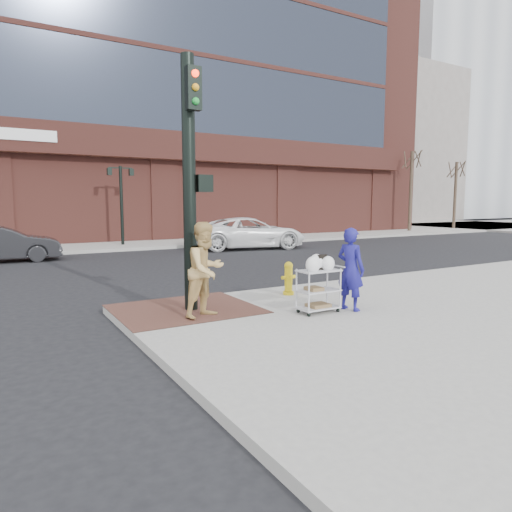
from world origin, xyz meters
TOP-DOWN VIEW (x-y plane):
  - ground at (0.00, 0.00)m, footprint 220.00×220.00m
  - sidewalk_far at (12.50, 32.00)m, footprint 65.00×36.00m
  - brick_curb_ramp at (-0.60, 0.90)m, footprint 2.80×2.40m
  - bank_building at (5.00, 31.00)m, footprint 42.00×26.00m
  - filler_block at (40.00, 38.00)m, footprint 14.00×20.00m
  - bare_tree_a at (24.00, 16.50)m, footprint 1.80×1.80m
  - bare_tree_b at (30.00, 17.00)m, footprint 1.80×1.80m
  - lamp_post at (2.00, 16.00)m, footprint 1.32×0.22m
  - traffic_signal_pole at (-0.48, 0.77)m, footprint 0.61×0.51m
  - woman_blue at (2.26, -0.86)m, footprint 0.53×0.69m
  - pedestrian_tan at (-0.48, 0.11)m, footprint 1.07×0.96m
  - sedan_dark at (-3.57, 12.50)m, footprint 4.36×1.70m
  - minivan_white at (7.35, 12.14)m, footprint 6.06×3.70m
  - utility_cart at (1.57, -0.71)m, footprint 0.83×0.47m
  - fire_hydrant at (2.07, 1.05)m, footprint 0.37×0.26m

SIDE VIEW (x-z plane):
  - ground at x=0.00m, z-range 0.00..0.00m
  - sidewalk_far at x=12.50m, z-range 0.00..0.15m
  - brick_curb_ramp at x=-0.60m, z-range 0.15..0.16m
  - fire_hydrant at x=2.07m, z-range 0.16..0.94m
  - utility_cart at x=1.57m, z-range 0.10..1.25m
  - sedan_dark at x=-3.57m, z-range 0.00..1.41m
  - minivan_white at x=7.35m, z-range 0.00..1.57m
  - woman_blue at x=2.26m, z-range 0.15..1.82m
  - pedestrian_tan at x=-0.48m, z-range 0.15..1.96m
  - lamp_post at x=2.00m, z-range 0.62..4.62m
  - traffic_signal_pole at x=-0.48m, z-range 0.33..5.33m
  - bare_tree_b at x=30.00m, z-range 2.44..9.14m
  - bare_tree_a at x=24.00m, z-range 2.67..9.87m
  - filler_block at x=40.00m, z-range 0.00..18.00m
  - bank_building at x=5.00m, z-range 0.15..28.15m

